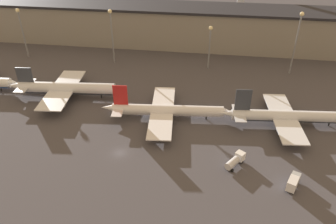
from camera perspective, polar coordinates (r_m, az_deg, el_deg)
The scene contains 11 objects.
ground at distance 102.07m, azimuth -8.39°, elevation -7.06°, with size 600.00×600.00×0.00m, color #423F44.
terminal_building at distance 180.07m, azimuth -0.22°, elevation 14.89°, with size 209.40×24.39×20.59m.
airplane_1 at distance 133.77m, azimuth -17.33°, elevation 3.94°, with size 46.41×33.48×12.34m.
airplane_2 at distance 115.03m, azimuth -0.35°, elevation 0.29°, with size 46.25×35.17×12.56m.
airplane_3 at distance 118.74m, azimuth 20.20°, elevation -0.71°, with size 46.92×31.99×13.24m.
service_vehicle_1 at distance 94.89m, azimuth 20.98°, elevation -11.32°, with size 4.73×6.87×3.60m.
service_vehicle_3 at distance 97.44m, azimuth 11.62°, elevation -8.29°, with size 6.19×7.47×3.24m.
lamp_post_0 at distance 175.52m, azimuth -24.16°, elevation 13.39°, with size 1.80×1.80×23.98m.
lamp_post_1 at distance 156.63m, azimuth -9.80°, elevation 13.94°, with size 1.80×1.80×25.32m.
lamp_post_2 at distance 150.29m, azimuth 7.30°, elevation 12.14°, with size 1.80×1.80×19.89m.
lamp_post_3 at distance 152.78m, azimuth 21.59°, elevation 12.19°, with size 1.80×1.80×27.53m.
Camera 1 is at (26.24, -74.98, 64.09)m, focal length 35.00 mm.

